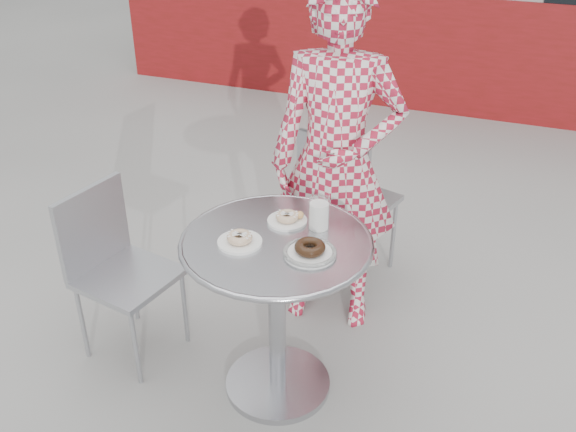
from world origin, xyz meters
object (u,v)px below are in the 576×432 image
(bistro_table, at_px, (277,280))
(plate_checker, at_px, (310,251))
(chair_far, at_px, (348,230))
(plate_near, at_px, (240,240))
(plate_far, at_px, (288,218))
(seated_person, at_px, (336,163))
(milk_cup, at_px, (319,214))
(chair_left, at_px, (131,305))

(bistro_table, xyz_separation_m, plate_checker, (0.15, -0.05, 0.20))
(chair_far, bearing_deg, plate_near, 98.14)
(bistro_table, xyz_separation_m, chair_far, (0.03, 0.95, -0.31))
(plate_far, bearing_deg, chair_far, 87.56)
(bistro_table, distance_m, chair_far, 1.00)
(plate_near, bearing_deg, chair_far, 81.92)
(bistro_table, relative_size, seated_person, 0.46)
(seated_person, relative_size, plate_near, 9.69)
(chair_far, relative_size, plate_near, 5.04)
(milk_cup, bearing_deg, plate_near, -138.15)
(chair_left, bearing_deg, seated_person, -41.24)
(seated_person, height_order, plate_far, seated_person)
(plate_far, height_order, milk_cup, milk_cup)
(seated_person, height_order, milk_cup, seated_person)
(chair_left, relative_size, plate_checker, 4.02)
(plate_checker, xyz_separation_m, milk_cup, (-0.03, 0.19, 0.04))
(chair_left, bearing_deg, plate_checker, -82.19)
(seated_person, xyz_separation_m, plate_far, (-0.06, -0.45, -0.05))
(chair_far, bearing_deg, seated_person, 109.94)
(chair_far, relative_size, milk_cup, 6.55)
(bistro_table, distance_m, chair_left, 0.79)
(plate_near, distance_m, plate_checker, 0.27)
(plate_far, height_order, plate_near, plate_near)
(plate_far, bearing_deg, chair_left, -168.04)
(seated_person, distance_m, milk_cup, 0.46)
(chair_left, xyz_separation_m, plate_far, (0.71, 0.15, 0.53))
(milk_cup, bearing_deg, plate_checker, -80.72)
(chair_left, relative_size, seated_person, 0.48)
(chair_left, distance_m, plate_checker, 1.02)
(plate_checker, bearing_deg, plate_near, -175.08)
(seated_person, xyz_separation_m, plate_near, (-0.17, -0.67, -0.05))
(chair_far, relative_size, chair_left, 1.07)
(bistro_table, relative_size, milk_cup, 5.79)
(chair_far, xyz_separation_m, plate_near, (-0.15, -1.03, 0.51))
(plate_checker, bearing_deg, bistro_table, 162.46)
(plate_far, relative_size, plate_near, 0.93)
(chair_left, bearing_deg, chair_far, -27.09)
(plate_far, distance_m, plate_checker, 0.25)
(seated_person, bearing_deg, chair_far, 85.75)
(chair_left, height_order, milk_cup, milk_cup)
(plate_far, height_order, plate_checker, plate_checker)
(chair_far, bearing_deg, bistro_table, 104.65)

